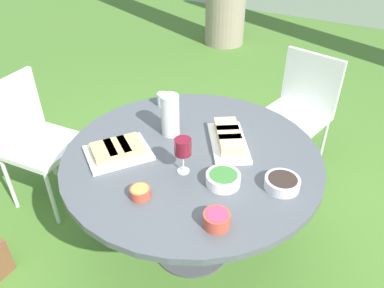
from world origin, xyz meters
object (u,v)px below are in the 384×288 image
(chair_near_left, at_px, (31,134))
(chair_far_back, at_px, (300,105))
(wine_glass, at_px, (183,148))
(dining_table, at_px, (192,168))
(water_pitcher, at_px, (170,115))

(chair_near_left, height_order, chair_far_back, same)
(wine_glass, bearing_deg, dining_table, 103.93)
(dining_table, relative_size, chair_near_left, 1.51)
(dining_table, height_order, wine_glass, wine_glass)
(dining_table, xyz_separation_m, water_pitcher, (-0.20, 0.10, 0.21))
(chair_near_left, bearing_deg, dining_table, 5.38)
(chair_near_left, height_order, water_pitcher, water_pitcher)
(chair_near_left, distance_m, wine_glass, 1.24)
(wine_glass, bearing_deg, chair_far_back, 80.45)
(chair_far_back, distance_m, wine_glass, 1.36)
(water_pitcher, distance_m, wine_glass, 0.34)
(water_pitcher, relative_size, wine_glass, 1.27)
(chair_far_back, bearing_deg, chair_near_left, -138.11)
(water_pitcher, bearing_deg, wine_glass, -47.28)
(dining_table, bearing_deg, chair_near_left, -174.62)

